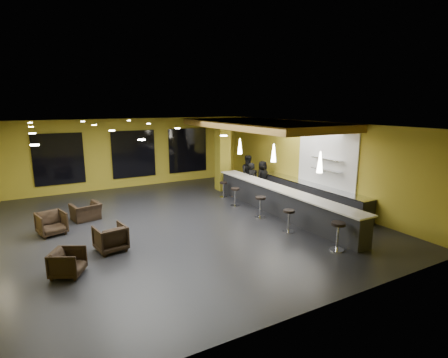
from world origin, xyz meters
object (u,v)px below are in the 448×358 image
column (223,155)px  bar_stool_2 (260,204)px  bar_stool_3 (235,195)px  pendant_0 (320,162)px  staff_b (249,174)px  pendant_2 (240,146)px  armchair_a (68,263)px  armchair_b (111,238)px  bar_stool_4 (223,187)px  staff_a (252,180)px  armchair_c (52,223)px  bar_counter (280,202)px  armchair_d (86,212)px  prep_counter (310,194)px  bar_stool_1 (289,218)px  pendant_1 (274,153)px  staff_c (262,177)px  bar_stool_0 (338,233)px

column → bar_stool_2: size_ratio=4.31×
column → bar_stool_3: (-0.94, -2.78, -1.25)m
pendant_0 → staff_b: size_ratio=0.39×
column → staff_b: (0.86, -1.05, -0.85)m
pendant_2 → armchair_a: size_ratio=0.94×
column → armchair_b: size_ratio=4.15×
staff_b → bar_stool_4: 1.62m
pendant_2 → staff_a: (0.50, -0.30, -1.55)m
armchair_b → armchair_c: armchair_b is taller
bar_counter → staff_b: size_ratio=4.42×
staff_b → armchair_d: 7.59m
armchair_a → armchair_c: size_ratio=0.90×
prep_counter → armchair_b: bearing=-174.4°
prep_counter → bar_stool_1: (-2.94, -2.17, 0.06)m
bar_stool_1 → bar_stool_3: (0.00, 3.49, 0.01)m
pendant_0 → armchair_d: size_ratio=0.72×
staff_b → armchair_d: staff_b is taller
staff_b → bar_stool_2: bearing=-105.3°
staff_b → bar_stool_3: staff_b is taller
bar_stool_1 → bar_stool_4: bearing=87.0°
prep_counter → pendant_0: size_ratio=8.57×
armchair_b → bar_stool_2: (5.56, 0.37, 0.14)m
column → pendant_1: bearing=-90.0°
column → armchair_c: column is taller
staff_a → armchair_b: size_ratio=1.89×
bar_stool_1 → armchair_d: bearing=141.2°
pendant_1 → bar_stool_1: pendant_1 is taller
staff_c → armchair_a: bearing=-173.9°
pendant_2 → staff_a: bearing=-31.3°
bar_stool_2 → bar_stool_3: bearing=91.4°
bar_counter → staff_c: 3.55m
bar_counter → pendant_0: 2.72m
staff_b → armchair_b: staff_b is taller
armchair_a → bar_stool_1: bearing=-64.6°
bar_stool_4 → bar_stool_0: bearing=-89.8°
column → armchair_c: 8.44m
bar_counter → prep_counter: size_ratio=1.33×
prep_counter → staff_b: bearing=110.5°
column → pendant_2: column is taller
staff_a → bar_stool_3: staff_a is taller
prep_counter → pendant_1: (-2.00, 0.00, 1.92)m
bar_stool_1 → staff_b: bearing=71.0°
armchair_d → bar_stool_1: bar_stool_1 is taller
pendant_1 → staff_c: size_ratio=0.45×
column → armchair_d: column is taller
column → armchair_a: 9.86m
staff_c → bar_stool_0: staff_c is taller
prep_counter → armchair_a: size_ratio=8.05×
pendant_1 → prep_counter: bearing=0.0°
armchair_a → column: bearing=-24.4°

